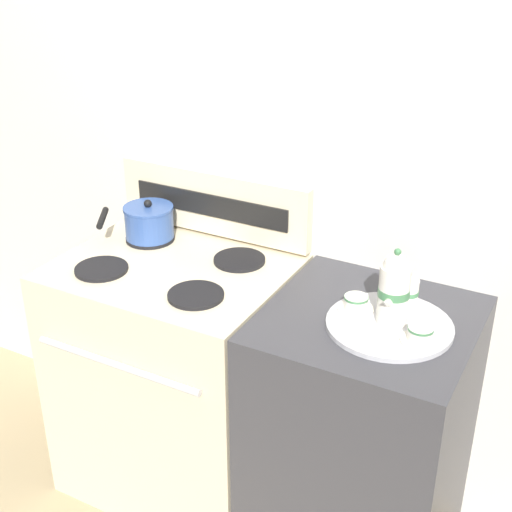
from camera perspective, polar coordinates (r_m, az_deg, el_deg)
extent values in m
plane|color=tan|center=(2.77, -0.20, -19.02)|extent=(6.00, 6.00, 0.00)
cube|color=beige|center=(2.40, 3.46, 4.98)|extent=(6.00, 0.05, 2.20)
cube|color=beige|center=(2.60, -6.26, -9.64)|extent=(0.76, 0.60, 0.90)
cylinder|color=silver|center=(2.26, -11.11, -8.53)|extent=(0.61, 0.02, 0.02)
cylinder|color=black|center=(2.56, -8.46, 1.43)|extent=(0.17, 0.17, 0.01)
cylinder|color=black|center=(2.38, -1.34, -0.31)|extent=(0.17, 0.17, 0.01)
cylinder|color=black|center=(2.37, -12.27, -1.02)|extent=(0.17, 0.17, 0.01)
cylinder|color=black|center=(2.18, -4.84, -3.13)|extent=(0.17, 0.17, 0.01)
cube|color=beige|center=(2.53, -3.38, 4.28)|extent=(0.74, 0.05, 0.23)
cube|color=black|center=(2.51, -3.69, 4.07)|extent=(0.61, 0.01, 0.08)
cube|color=#38383D|center=(2.36, 8.30, -14.30)|extent=(0.60, 0.60, 0.90)
cylinder|color=#335193|center=(2.54, -8.54, 2.62)|extent=(0.17, 0.17, 0.10)
cylinder|color=#335193|center=(2.52, -8.63, 3.81)|extent=(0.18, 0.18, 0.01)
sphere|color=black|center=(2.51, -8.66, 4.17)|extent=(0.03, 0.03, 0.03)
cylinder|color=black|center=(2.55, -12.18, 3.00)|extent=(0.10, 0.14, 0.02)
cylinder|color=#B2B2B7|center=(2.05, 10.62, -5.46)|extent=(0.36, 0.36, 0.01)
cylinder|color=white|center=(2.02, 10.95, -3.04)|extent=(0.09, 0.09, 0.17)
cylinder|color=#427A4C|center=(2.01, 10.97, -2.83)|extent=(0.09, 0.09, 0.02)
sphere|color=white|center=(1.98, 11.16, -0.85)|extent=(0.07, 0.07, 0.07)
sphere|color=#427A4C|center=(1.96, 11.27, 0.33)|extent=(0.02, 0.02, 0.02)
cone|color=white|center=(1.96, 10.37, -3.66)|extent=(0.03, 0.07, 0.05)
cylinder|color=white|center=(1.98, 12.94, -6.60)|extent=(0.11, 0.11, 0.01)
cylinder|color=white|center=(1.97, 13.01, -6.05)|extent=(0.07, 0.07, 0.04)
cylinder|color=#427A4C|center=(1.96, 13.05, -5.67)|extent=(0.07, 0.07, 0.01)
cylinder|color=white|center=(2.10, 7.96, -4.21)|extent=(0.11, 0.11, 0.01)
cylinder|color=white|center=(2.08, 8.00, -3.68)|extent=(0.07, 0.07, 0.04)
cylinder|color=#427A4C|center=(2.08, 8.03, -3.31)|extent=(0.07, 0.07, 0.01)
cylinder|color=white|center=(2.14, 12.05, -2.82)|extent=(0.06, 0.06, 0.08)
cylinder|color=#427A4C|center=(2.14, 12.05, -2.82)|extent=(0.06, 0.06, 0.01)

